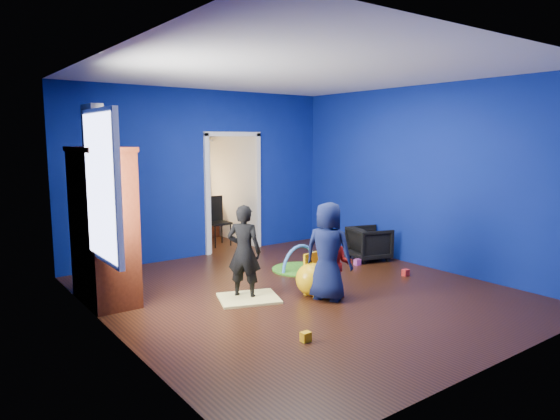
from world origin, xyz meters
TOP-DOWN VIEW (x-y plane):
  - floor at (0.00, 0.00)m, footprint 5.00×5.50m
  - ceiling at (0.00, 0.00)m, footprint 5.00×5.50m
  - wall_back at (0.00, 2.75)m, footprint 5.00×0.02m
  - wall_front at (0.00, -2.75)m, footprint 5.00×0.02m
  - wall_left at (-2.50, 0.00)m, footprint 0.02×5.50m
  - wall_right at (2.50, 0.00)m, footprint 0.02×5.50m
  - alcove at (0.60, 3.62)m, footprint 1.00×1.75m
  - armchair at (2.10, 0.75)m, footprint 0.76×0.75m
  - child_black at (-0.72, 0.28)m, footprint 0.51×0.53m
  - child_navy at (0.10, -0.42)m, footprint 0.64×0.73m
  - toddler_red at (0.25, -0.41)m, footprint 0.53×0.54m
  - vase at (-2.22, 0.92)m, footprint 0.23×0.23m
  - potted_plant at (-2.22, 1.44)m, footprint 0.26×0.26m
  - tv_armoire at (-2.22, 1.22)m, footprint 0.58×1.14m
  - crt_tv at (-2.18, 1.22)m, footprint 0.46×0.70m
  - yellow_blanket at (-0.72, 0.18)m, footprint 0.91×0.82m
  - hopper_ball at (0.05, -0.17)m, footprint 0.44×0.44m
  - kid_chair at (0.10, -0.21)m, footprint 0.33×0.33m
  - play_mat at (0.72, 0.93)m, footprint 0.87×0.87m
  - toy_arch at (0.72, 0.93)m, footprint 0.78×0.17m
  - window_left at (-2.48, 0.35)m, footprint 0.03×0.95m
  - curtain at (-2.37, 0.90)m, footprint 0.14×0.42m
  - doorway at (0.60, 2.75)m, footprint 1.16×0.10m
  - study_desk at (0.60, 4.26)m, footprint 0.88×0.44m
  - desk_monitor at (0.60, 4.38)m, footprint 0.40×0.05m
  - desk_lamp at (0.32, 4.32)m, footprint 0.14×0.14m
  - folding_chair at (0.60, 3.30)m, footprint 0.40×0.40m
  - book_shelf at (0.60, 4.37)m, footprint 0.88×0.24m
  - toy_0 at (1.79, -0.30)m, footprint 0.10×0.08m
  - toy_1 at (2.06, 1.02)m, footprint 0.11×0.11m
  - toy_2 at (-0.99, -1.30)m, footprint 0.10×0.08m
  - toy_3 at (0.59, 0.31)m, footprint 0.11×0.11m
  - toy_4 at (1.67, 0.60)m, footprint 0.10×0.08m

SIDE VIEW (x-z plane):
  - floor at x=0.00m, z-range -0.01..0.01m
  - play_mat at x=0.72m, z-range 0.00..0.02m
  - yellow_blanket at x=-0.72m, z-range 0.00..0.03m
  - toy_arch at x=0.72m, z-range -0.37..0.41m
  - toy_0 at x=1.79m, z-range 0.00..0.10m
  - toy_2 at x=-0.99m, z-range 0.00..0.10m
  - toy_4 at x=1.67m, z-range 0.00..0.10m
  - toy_1 at x=2.06m, z-range 0.00..0.11m
  - toy_3 at x=0.59m, z-range 0.00..0.11m
  - hopper_ball at x=0.05m, z-range 0.00..0.44m
  - kid_chair at x=0.10m, z-range 0.00..0.50m
  - armchair at x=2.10m, z-range 0.00..0.57m
  - study_desk at x=0.60m, z-range 0.00..0.75m
  - toddler_red at x=0.25m, z-range 0.00..0.88m
  - folding_chair at x=0.60m, z-range 0.00..0.92m
  - child_black at x=-0.72m, z-range 0.00..1.22m
  - child_navy at x=0.10m, z-range 0.00..1.27m
  - desk_lamp at x=0.32m, z-range 0.86..1.00m
  - desk_monitor at x=0.60m, z-range 0.79..1.11m
  - tv_armoire at x=-2.22m, z-range 0.00..1.96m
  - crt_tv at x=-2.18m, z-range 0.75..1.29m
  - doorway at x=0.60m, z-range 0.00..2.10m
  - alcove at x=0.60m, z-range 0.00..2.50m
  - curtain at x=-2.37m, z-range 0.05..2.45m
  - wall_back at x=0.00m, z-range 0.00..2.90m
  - wall_front at x=0.00m, z-range 0.00..2.90m
  - wall_left at x=-2.50m, z-range 0.00..2.90m
  - wall_right at x=2.50m, z-range 0.00..2.90m
  - window_left at x=-2.48m, z-range 0.77..2.33m
  - book_shelf at x=0.60m, z-range 2.00..2.04m
  - vase at x=-2.22m, z-range 1.96..2.15m
  - potted_plant at x=-2.22m, z-range 1.96..2.37m
  - ceiling at x=0.00m, z-range 2.90..2.90m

